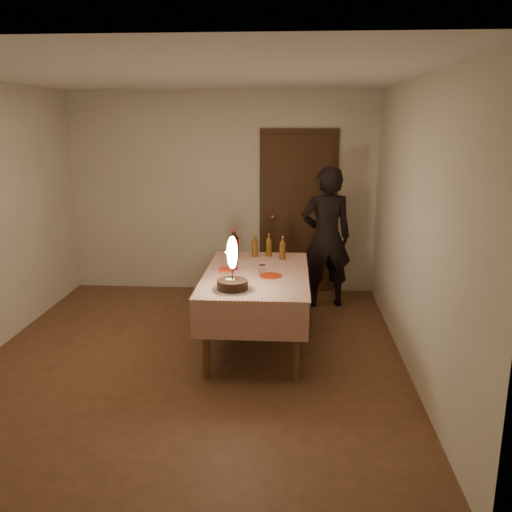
% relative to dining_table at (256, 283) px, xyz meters
% --- Properties ---
extents(ground, '(4.00, 4.50, 0.01)m').
position_rel_dining_table_xyz_m(ground, '(-0.58, -0.35, -0.66)').
color(ground, brown).
rests_on(ground, ground).
extents(room_shell, '(4.04, 4.54, 2.62)m').
position_rel_dining_table_xyz_m(room_shell, '(-0.55, -0.28, 0.99)').
color(room_shell, beige).
rests_on(room_shell, ground).
extents(dining_table, '(1.02, 1.72, 0.77)m').
position_rel_dining_table_xyz_m(dining_table, '(0.00, 0.00, 0.00)').
color(dining_table, brown).
rests_on(dining_table, ground).
extents(birthday_cake, '(0.35, 0.35, 0.48)m').
position_rel_dining_table_xyz_m(birthday_cake, '(-0.17, -0.56, 0.22)').
color(birthday_cake, white).
rests_on(birthday_cake, dining_table).
extents(red_plate, '(0.22, 0.22, 0.01)m').
position_rel_dining_table_xyz_m(red_plate, '(0.14, -0.10, 0.11)').
color(red_plate, '#BA270C').
rests_on(red_plate, dining_table).
extents(red_cup, '(0.08, 0.08, 0.10)m').
position_rel_dining_table_xyz_m(red_cup, '(-0.24, 0.12, 0.15)').
color(red_cup, '#AC0C1E').
rests_on(red_cup, dining_table).
extents(clear_cup, '(0.07, 0.07, 0.09)m').
position_rel_dining_table_xyz_m(clear_cup, '(0.06, -0.03, 0.15)').
color(clear_cup, silver).
rests_on(clear_cup, dining_table).
extents(napkin_stack, '(0.15, 0.15, 0.02)m').
position_rel_dining_table_xyz_m(napkin_stack, '(-0.30, 0.06, 0.11)').
color(napkin_stack, '#B52914').
rests_on(napkin_stack, dining_table).
extents(cola_bottle, '(0.10, 0.10, 0.32)m').
position_rel_dining_table_xyz_m(cola_bottle, '(-0.28, 0.60, 0.26)').
color(cola_bottle, black).
rests_on(cola_bottle, dining_table).
extents(amber_bottle_left, '(0.06, 0.06, 0.25)m').
position_rel_dining_table_xyz_m(amber_bottle_left, '(-0.06, 0.64, 0.22)').
color(amber_bottle_left, '#603A10').
rests_on(amber_bottle_left, dining_table).
extents(amber_bottle_right, '(0.06, 0.06, 0.25)m').
position_rel_dining_table_xyz_m(amber_bottle_right, '(0.25, 0.56, 0.22)').
color(amber_bottle_right, '#603A10').
rests_on(amber_bottle_right, dining_table).
extents(amber_bottle_mid, '(0.06, 0.06, 0.25)m').
position_rel_dining_table_xyz_m(amber_bottle_mid, '(0.09, 0.68, 0.22)').
color(amber_bottle_mid, '#603A10').
rests_on(amber_bottle_mid, dining_table).
extents(photographer, '(0.69, 0.52, 1.71)m').
position_rel_dining_table_xyz_m(photographer, '(0.76, 1.30, 0.19)').
color(photographer, black).
rests_on(photographer, ground).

